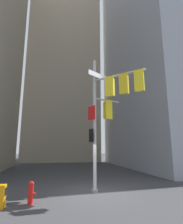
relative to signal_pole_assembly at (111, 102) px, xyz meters
name	(u,v)px	position (x,y,z in m)	size (l,w,h in m)	color
ground	(95,193)	(-0.79, 0.59, -4.81)	(120.00, 120.00, 0.00)	#38383A
building_tower_right	(175,11)	(14.17, 11.32, 17.81)	(17.63, 17.63, 45.22)	#9399A3
building_mid_block	(63,82)	(-1.73, 26.20, 10.85)	(12.76, 12.76, 31.32)	tan
signal_pole_assembly	(111,102)	(0.00, 0.00, 0.00)	(2.71, 2.86, 7.52)	#B2B2B5
fire_hydrant	(31,192)	(-3.89, -0.82, -4.32)	(0.33, 0.23, 0.92)	red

